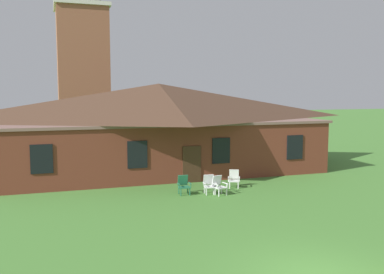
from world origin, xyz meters
The scene contains 6 objects.
brick_building centered at (0.00, 18.07, 2.91)m, with size 20.47×10.40×5.72m.
dome_tower centered at (-3.75, 34.07, 8.86)m, with size 5.18×5.18×19.36m.
lawn_chair_by_porch centered at (-0.61, 10.52, 0.50)m, with size 0.67×0.70×0.96m.
lawn_chair_near_door centered at (0.66, 10.21, 0.50)m, with size 0.69×0.73×0.96m.
lawn_chair_left_end centered at (1.05, 9.88, 0.50)m, with size 0.73×0.78×0.96m.
lawn_chair_middle centered at (2.43, 11.13, 0.50)m, with size 0.80×0.84×0.96m.
Camera 1 is at (-6.79, -9.41, 5.10)m, focal length 39.38 mm.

